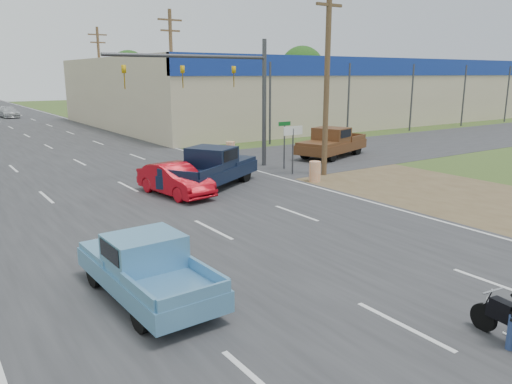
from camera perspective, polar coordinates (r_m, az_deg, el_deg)
ground at (r=11.20m, az=16.47°, el=-14.55°), size 200.00×200.00×0.00m
main_road at (r=47.02m, az=-24.73°, el=5.87°), size 15.00×180.00×0.02m
cross_road at (r=25.84m, az=-15.99°, el=1.37°), size 120.00×10.00×0.02m
dirt_verge at (r=25.33m, az=14.83°, el=1.20°), size 8.00×18.00×0.01m
big_box_store at (r=60.91m, az=6.60°, el=11.54°), size 50.00×28.10×6.60m
utility_pole_1 at (r=25.81m, az=8.13°, el=13.61°), size 2.00×0.28×10.00m
utility_pole_2 at (r=40.94m, az=-9.60°, el=13.41°), size 2.00×0.28×10.00m
utility_pole_3 at (r=57.75m, az=-17.40°, el=12.93°), size 2.00×0.28×10.00m
tree_3 at (r=98.70m, az=5.27°, el=13.90°), size 8.40×8.40×10.40m
tree_5 at (r=107.94m, az=-14.31°, el=13.34°), size 7.98×7.98×9.88m
barrel_0 at (r=24.50m, az=6.75°, el=2.34°), size 0.56×0.56×1.00m
barrel_1 at (r=31.51m, az=-2.93°, el=4.86°), size 0.56×0.56×1.00m
lane_sign at (r=25.92m, az=4.25°, el=6.13°), size 1.20×0.08×2.52m
street_name_sign at (r=27.50m, az=3.26°, el=5.95°), size 0.80×0.08×2.61m
signal_mast at (r=26.84m, az=-3.83°, el=12.60°), size 9.12×0.40×7.00m
red_convertible at (r=21.77m, az=-9.22°, el=1.36°), size 2.02×4.31×1.37m
blue_pickup at (r=12.05m, az=-12.59°, el=-8.22°), size 1.94×4.68×1.53m
navy_pickup at (r=23.26m, az=-5.02°, el=2.89°), size 5.92×4.71×1.86m
brown_pickup at (r=31.90m, az=8.56°, el=5.63°), size 6.01×3.86×1.86m
distant_car_silver at (r=67.64m, az=-26.41°, el=8.17°), size 2.01×4.57×1.30m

